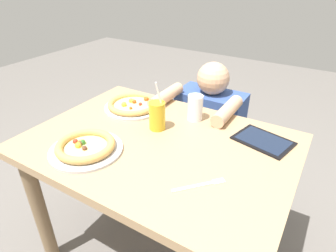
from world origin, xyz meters
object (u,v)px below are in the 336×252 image
object	(u,v)px
water_cup_clear	(195,107)
diner_seated	(208,141)
drink_cup_colored	(157,116)
fork	(201,185)
tablet	(263,141)
pizza_near	(86,147)
pizza_far	(133,105)

from	to	relation	value
water_cup_clear	diner_seated	xyz separation A→B (m)	(-0.05, 0.33, -0.40)
drink_cup_colored	fork	world-z (taller)	drink_cup_colored
drink_cup_colored	fork	distance (m)	0.45
drink_cup_colored	tablet	world-z (taller)	drink_cup_colored
fork	tablet	bearing A→B (deg)	74.75
pizza_near	water_cup_clear	distance (m)	0.56
diner_seated	tablet	bearing A→B (deg)	-41.46
pizza_far	drink_cup_colored	bearing A→B (deg)	-26.23
pizza_far	water_cup_clear	size ratio (longest dim) A/B	2.39
pizza_near	tablet	size ratio (longest dim) A/B	1.13
diner_seated	pizza_far	bearing A→B (deg)	-126.94
fork	diner_seated	size ratio (longest dim) A/B	0.17
water_cup_clear	fork	xyz separation A→B (m)	(0.25, -0.44, -0.06)
pizza_near	fork	distance (m)	0.51
drink_cup_colored	tablet	distance (m)	0.49
fork	tablet	world-z (taller)	tablet
pizza_near	diner_seated	world-z (taller)	diner_seated
water_cup_clear	tablet	distance (m)	0.36
fork	diner_seated	bearing A→B (deg)	111.23
pizza_near	diner_seated	size ratio (longest dim) A/B	0.33
tablet	water_cup_clear	bearing A→B (deg)	175.10
drink_cup_colored	tablet	xyz separation A→B (m)	(0.47, 0.15, -0.06)
water_cup_clear	diner_seated	bearing A→B (deg)	98.91
drink_cup_colored	diner_seated	world-z (taller)	drink_cup_colored
pizza_near	pizza_far	distance (m)	0.44
pizza_near	tablet	world-z (taller)	pizza_near
pizza_far	diner_seated	xyz separation A→B (m)	(0.29, 0.39, -0.35)
pizza_far	water_cup_clear	bearing A→B (deg)	10.02
pizza_far	fork	distance (m)	0.70
pizza_far	water_cup_clear	world-z (taller)	water_cup_clear
pizza_near	fork	xyz separation A→B (m)	(0.51, 0.06, -0.02)
pizza_far	diner_seated	bearing A→B (deg)	53.06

